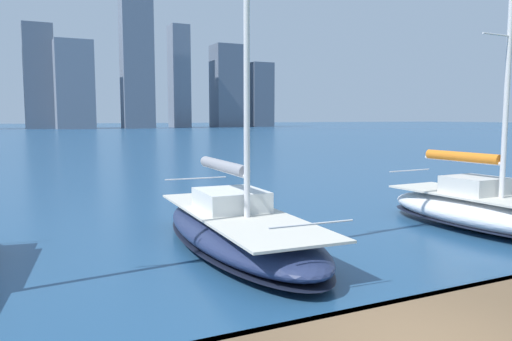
# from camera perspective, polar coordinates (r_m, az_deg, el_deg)

# --- Properties ---
(sailboat_orange) EXTENTS (2.94, 7.41, 9.24)m
(sailboat_orange) POSITION_cam_1_polar(r_m,az_deg,el_deg) (17.58, 24.62, -4.08)
(sailboat_orange) COLOR white
(sailboat_orange) RESTS_ON ground
(sailboat_grey) EXTENTS (3.32, 8.97, 11.22)m
(sailboat_grey) POSITION_cam_1_polar(r_m,az_deg,el_deg) (13.72, -2.15, -6.45)
(sailboat_grey) COLOR navy
(sailboat_grey) RESTS_ON ground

